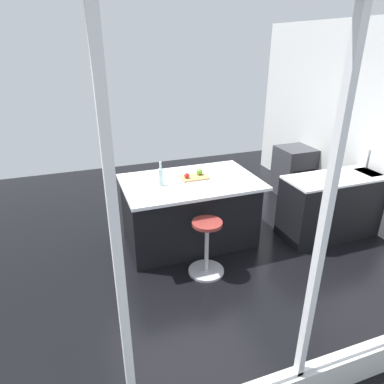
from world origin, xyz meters
name	(u,v)px	position (x,y,z in m)	size (l,w,h in m)	color
ground_plane	(189,240)	(0.00, 0.00, 0.00)	(7.09, 7.09, 0.00)	black
window_panel_rear	(311,298)	(0.00, 2.55, 1.02)	(5.45, 0.12, 2.95)	silver
interior_partition_left	(358,124)	(-2.73, 0.00, 1.47)	(0.12, 5.10, 2.95)	silver
sink_cabinet	(353,202)	(-2.38, 0.53, 0.46)	(2.22, 0.60, 1.19)	black
oven_range	(294,171)	(-2.38, -0.93, 0.44)	(0.60, 0.61, 0.88)	#38383D
kitchen_island	(190,211)	(-0.01, 0.03, 0.48)	(1.78, 1.15, 0.95)	black
stool_by_window	(207,249)	(0.04, 0.78, 0.33)	(0.44, 0.44, 0.71)	#B7B7BC
cutting_board	(194,177)	(-0.09, 0.00, 0.96)	(0.36, 0.24, 0.02)	tan
apple_green	(199,172)	(-0.18, -0.05, 1.01)	(0.09, 0.09, 0.09)	#609E2D
apple_red	(187,176)	(0.03, 0.02, 1.00)	(0.07, 0.07, 0.07)	red
water_bottle	(161,176)	(0.40, 0.10, 1.07)	(0.06, 0.06, 0.31)	silver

